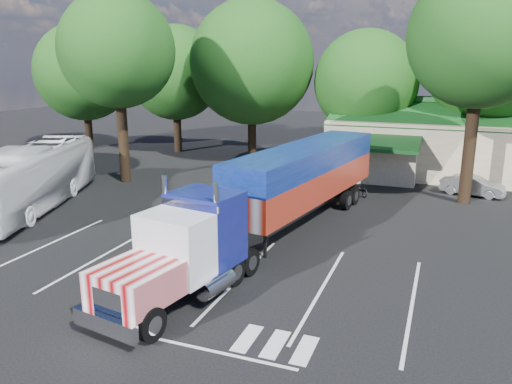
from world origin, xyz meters
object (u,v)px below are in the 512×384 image
(tour_bus, at_px, (30,178))
(semi_truck, at_px, (281,189))
(bicycle, at_px, (361,188))
(silver_sedan, at_px, (472,186))
(woman, at_px, (235,241))

(tour_bus, bearing_deg, semi_truck, -18.23)
(bicycle, xyz_separation_m, silver_sedan, (6.50, 2.50, 0.17))
(semi_truck, distance_m, woman, 3.92)
(semi_truck, relative_size, woman, 11.56)
(tour_bus, height_order, silver_sedan, tour_bus)
(tour_bus, xyz_separation_m, silver_sedan, (23.51, 11.96, -1.16))
(woman, bearing_deg, silver_sedan, -51.71)
(bicycle, xyz_separation_m, tour_bus, (-17.01, -9.46, 1.32))
(bicycle, bearing_deg, tour_bus, 173.63)
(woman, bearing_deg, semi_truck, -32.33)
(bicycle, height_order, silver_sedan, silver_sedan)
(bicycle, relative_size, tour_bus, 0.14)
(semi_truck, bearing_deg, bicycle, 85.72)
(semi_truck, relative_size, tour_bus, 1.58)
(woman, height_order, bicycle, woman)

